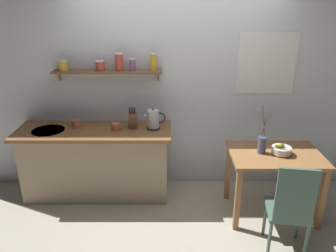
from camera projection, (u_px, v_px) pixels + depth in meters
ground_plane at (176, 207)px, 3.93m from camera, size 14.00×14.00×0.00m
back_wall at (193, 84)px, 4.04m from camera, size 6.80×0.11×2.70m
kitchen_counter at (95, 162)px, 4.06m from camera, size 1.83×0.63×0.88m
wall_shelf at (108, 68)px, 3.80m from camera, size 1.28×0.20×0.33m
dining_table at (273, 164)px, 3.62m from camera, size 0.99×0.69×0.76m
dining_chair_near at (289, 207)px, 3.03m from camera, size 0.45×0.46×1.00m
fruit_bowl at (280, 149)px, 3.54m from camera, size 0.21×0.21×0.13m
twig_vase at (260, 144)px, 3.55m from camera, size 0.09×0.09×0.55m
electric_kettle at (152, 120)px, 3.86m from camera, size 0.25×0.16×0.26m
knife_block at (131, 120)px, 3.88m from camera, size 0.10×0.14×0.27m
coffee_mug_by_sink at (75, 124)px, 3.93m from camera, size 0.13×0.09×0.09m
coffee_mug_spare at (114, 127)px, 3.84m from camera, size 0.13×0.09×0.09m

